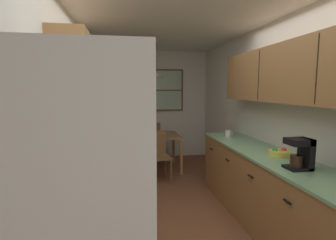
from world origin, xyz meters
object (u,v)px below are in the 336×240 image
Objects in this scene: refrigerator at (74,239)px; microwave_over_range at (64,82)px; dining_chair_far at (151,140)px; storage_canister at (92,156)px; coffee_maker at (301,153)px; mug_by_coffeemaker at (228,134)px; stove_range at (86,237)px; dining_table at (157,140)px; dining_chair_near at (157,153)px; fruit_bowl at (279,153)px; trash_bin at (124,164)px.

refrigerator is 2.98× the size of microwave_over_range.
dining_chair_far is 3.33m from storage_canister.
dining_chair_far is 3.83m from coffee_maker.
refrigerator is 2.09m from coffee_maker.
dining_chair_far is at bearing 79.37° from refrigerator.
refrigerator is at bearing -87.01° from storage_canister.
stove_range is at bearing -137.41° from mug_by_coffeemaker.
dining_chair_far is at bearing 94.65° from dining_table.
microwave_over_range is at bearing -112.15° from dining_chair_near.
dining_chair_near is at bearing 64.50° from storage_canister.
fruit_bowl is (2.06, -0.00, -0.05)m from storage_canister.
coffee_maker is at bearing -100.48° from fruit_bowl.
microwave_over_range is 2.07× the size of coffee_maker.
dining_chair_far reaches higher than trash_bin.
coffee_maker is (1.97, -0.48, 0.07)m from storage_canister.
stove_range is at bearing -89.46° from storage_canister.
coffee_maker is (1.06, -3.64, 0.55)m from dining_chair_far.
coffee_maker is 1.24× the size of fruit_bowl.
dining_chair_far is 3.40m from fruit_bowl.
microwave_over_range reaches higher than refrigerator.
storage_canister reaches higher than mug_by_coffeemaker.
dining_chair_far is at bearing 117.61° from mug_by_coffeemaker.
trash_bin is (0.29, 2.57, -0.17)m from stove_range.
trash_bin is at bearing 81.42° from storage_canister.
refrigerator is at bearing -146.11° from fruit_bowl.
mug_by_coffeemaker is at bearing 53.52° from refrigerator.
microwave_over_range reaches higher than dining_chair_far.
microwave_over_range is 2.96m from trash_bin.
stove_range is 8.78× the size of mug_by_coffeemaker.
stove_range is 4.64× the size of fruit_bowl.
dining_chair_near reaches higher than dining_table.
microwave_over_range is 2.37m from fruit_bowl.
microwave_over_range is 0.68× the size of dining_chair_far.
mug_by_coffeemaker is at bearing -32.78° from dining_chair_near.
dining_chair_near is 2.25m from fruit_bowl.
fruit_bowl is (1.99, 1.34, 0.02)m from refrigerator.
coffee_maker is 2.35× the size of mug_by_coffeemaker.
fruit_bowl is (2.05, 0.58, 0.46)m from stove_range.
dining_chair_far is (0.02, 1.29, 0.00)m from dining_chair_near.
mug_by_coffeemaker is at bearing 40.97° from microwave_over_range.
mug_by_coffeemaker is at bearing 95.38° from fruit_bowl.
dining_chair_near is at bearing 75.63° from refrigerator.
refrigerator is 3.03× the size of trash_bin.
stove_range is at bearing -103.64° from dining_chair_far.
dining_chair_near is 3.79× the size of fruit_bowl.
dining_table is 0.91m from trash_bin.
refrigerator is 3.34m from dining_chair_near.
dining_chair_near is (1.00, 2.46, -1.21)m from microwave_over_range.
coffee_maker is (1.97, 0.11, 0.58)m from stove_range.
refrigerator is 7.68× the size of fruit_bowl.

